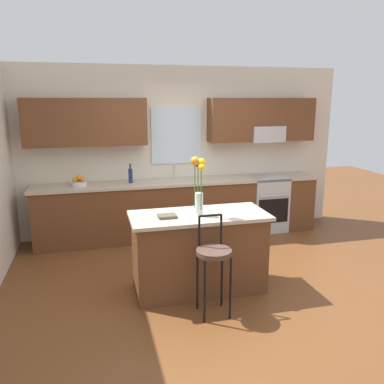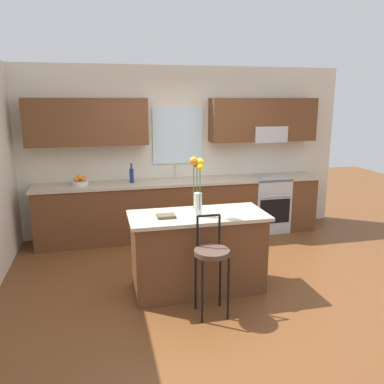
{
  "view_description": "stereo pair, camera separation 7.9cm",
  "coord_description": "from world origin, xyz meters",
  "px_view_note": "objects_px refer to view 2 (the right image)",
  "views": [
    {
      "loc": [
        -1.35,
        -4.32,
        2.19
      ],
      "look_at": [
        -0.11,
        0.55,
        1.0
      ],
      "focal_mm": 36.99,
      "sensor_mm": 36.0,
      "label": 1
    },
    {
      "loc": [
        -1.27,
        -4.34,
        2.19
      ],
      "look_at": [
        -0.11,
        0.55,
        1.0
      ],
      "focal_mm": 36.99,
      "sensor_mm": 36.0,
      "label": 2
    }
  ],
  "objects_px": {
    "bar_stool_near": "(212,257)",
    "cookbook": "(166,216)",
    "flower_vase": "(198,182)",
    "bottle_olive_oil": "(132,175)",
    "fruit_bowl_oranges": "(80,182)",
    "kitchen_island": "(198,252)",
    "oven_range": "(267,203)"
  },
  "relations": [
    {
      "from": "bar_stool_near",
      "to": "cookbook",
      "type": "height_order",
      "value": "bar_stool_near"
    },
    {
      "from": "flower_vase",
      "to": "bottle_olive_oil",
      "type": "height_order",
      "value": "flower_vase"
    },
    {
      "from": "flower_vase",
      "to": "cookbook",
      "type": "relative_size",
      "value": 3.31
    },
    {
      "from": "bar_stool_near",
      "to": "fruit_bowl_oranges",
      "type": "height_order",
      "value": "fruit_bowl_oranges"
    },
    {
      "from": "kitchen_island",
      "to": "flower_vase",
      "type": "xyz_separation_m",
      "value": [
        -0.02,
        -0.06,
        0.84
      ]
    },
    {
      "from": "oven_range",
      "to": "bar_stool_near",
      "type": "xyz_separation_m",
      "value": [
        -1.69,
        -2.43,
        0.18
      ]
    },
    {
      "from": "cookbook",
      "to": "kitchen_island",
      "type": "bearing_deg",
      "value": 7.25
    },
    {
      "from": "kitchen_island",
      "to": "fruit_bowl_oranges",
      "type": "xyz_separation_m",
      "value": [
        -1.35,
        1.89,
        0.51
      ]
    },
    {
      "from": "cookbook",
      "to": "bottle_olive_oil",
      "type": "bearing_deg",
      "value": 95.97
    },
    {
      "from": "kitchen_island",
      "to": "bar_stool_near",
      "type": "distance_m",
      "value": 0.59
    },
    {
      "from": "bar_stool_near",
      "to": "fruit_bowl_oranges",
      "type": "bearing_deg",
      "value": 118.73
    },
    {
      "from": "kitchen_island",
      "to": "cookbook",
      "type": "xyz_separation_m",
      "value": [
        -0.37,
        -0.05,
        0.47
      ]
    },
    {
      "from": "fruit_bowl_oranges",
      "to": "bottle_olive_oil",
      "type": "relative_size",
      "value": 0.8
    },
    {
      "from": "fruit_bowl_oranges",
      "to": "cookbook",
      "type": "bearing_deg",
      "value": -63.4
    },
    {
      "from": "bar_stool_near",
      "to": "flower_vase",
      "type": "distance_m",
      "value": 0.84
    },
    {
      "from": "flower_vase",
      "to": "fruit_bowl_oranges",
      "type": "relative_size",
      "value": 2.76
    },
    {
      "from": "cookbook",
      "to": "bottle_olive_oil",
      "type": "xyz_separation_m",
      "value": [
        -0.2,
        1.94,
        0.1
      ]
    },
    {
      "from": "oven_range",
      "to": "kitchen_island",
      "type": "relative_size",
      "value": 0.59
    },
    {
      "from": "flower_vase",
      "to": "bottle_olive_oil",
      "type": "xyz_separation_m",
      "value": [
        -0.56,
        1.95,
        -0.27
      ]
    },
    {
      "from": "kitchen_island",
      "to": "oven_range",
      "type": "bearing_deg",
      "value": 47.74
    },
    {
      "from": "kitchen_island",
      "to": "flower_vase",
      "type": "distance_m",
      "value": 0.84
    },
    {
      "from": "bottle_olive_oil",
      "to": "flower_vase",
      "type": "bearing_deg",
      "value": -74.07
    },
    {
      "from": "flower_vase",
      "to": "cookbook",
      "type": "bearing_deg",
      "value": 178.19
    },
    {
      "from": "bar_stool_near",
      "to": "flower_vase",
      "type": "height_order",
      "value": "flower_vase"
    },
    {
      "from": "bar_stool_near",
      "to": "fruit_bowl_oranges",
      "type": "xyz_separation_m",
      "value": [
        -1.35,
        2.46,
        0.34
      ]
    },
    {
      "from": "oven_range",
      "to": "flower_vase",
      "type": "distance_m",
      "value": 2.71
    },
    {
      "from": "oven_range",
      "to": "cookbook",
      "type": "bearing_deg",
      "value": -137.26
    },
    {
      "from": "fruit_bowl_oranges",
      "to": "bottle_olive_oil",
      "type": "height_order",
      "value": "bottle_olive_oil"
    },
    {
      "from": "bottle_olive_oil",
      "to": "fruit_bowl_oranges",
      "type": "bearing_deg",
      "value": 179.63
    },
    {
      "from": "kitchen_island",
      "to": "cookbook",
      "type": "bearing_deg",
      "value": -172.75
    },
    {
      "from": "oven_range",
      "to": "kitchen_island",
      "type": "xyz_separation_m",
      "value": [
        -1.69,
        -1.86,
        0.0
      ]
    },
    {
      "from": "fruit_bowl_oranges",
      "to": "oven_range",
      "type": "bearing_deg",
      "value": -0.56
    }
  ]
}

